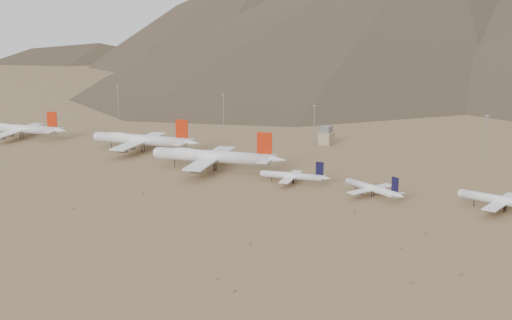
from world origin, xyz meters
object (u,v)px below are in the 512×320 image
Objects in this scene: narrowbody_b at (373,189)px; control_tower at (326,136)px; widebody_west at (20,129)px; widebody_centre at (141,140)px; widebody_east at (213,156)px; narrowbody_a at (294,176)px.

control_tower is at bearing 148.63° from narrowbody_b.
widebody_west is 96.30m from widebody_centre.
widebody_east is 95.69m from narrowbody_b.
control_tower is (19.19, 95.21, -2.59)m from widebody_east.
narrowbody_a is (211.99, 3.66, -2.60)m from widebody_west.
widebody_centre reaches higher than narrowbody_b.
narrowbody_b reaches higher than narrowbody_a.
widebody_west reaches higher than control_tower.
widebody_east is (160.55, 2.94, 1.26)m from widebody_west.
widebody_centre reaches higher than narrowbody_a.
narrowbody_b is 3.05× the size of control_tower.
widebody_east is at bearing -101.39° from control_tower.
widebody_centre is 118.01m from control_tower.
widebody_west is at bearing -159.57° from narrowbody_b.
widebody_centre is 1.94× the size of narrowbody_b.
widebody_centre is at bearing 158.92° from narrowbody_a.
widebody_centre is at bearing -135.94° from control_tower.
narrowbody_b is at bearing -17.54° from widebody_west.
widebody_centre is 66.92m from widebody_east.
widebody_centre is 117.76m from narrowbody_a.
narrowbody_a is at bearing -17.35° from widebody_east.
widebody_east is 2.02× the size of narrowbody_a.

